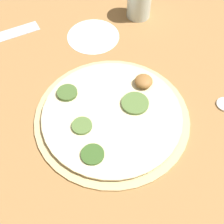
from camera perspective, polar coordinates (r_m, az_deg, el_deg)
ground_plane at (r=0.60m, az=0.00°, el=-1.03°), size 3.00×3.00×0.00m
pizza at (r=0.59m, az=0.05°, el=-0.53°), size 0.30×0.30×0.03m
spice_jar at (r=0.79m, az=5.01°, el=19.68°), size 0.06×0.06×0.08m
flour_patch at (r=0.75m, az=-3.45°, el=13.68°), size 0.12×0.12×0.00m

